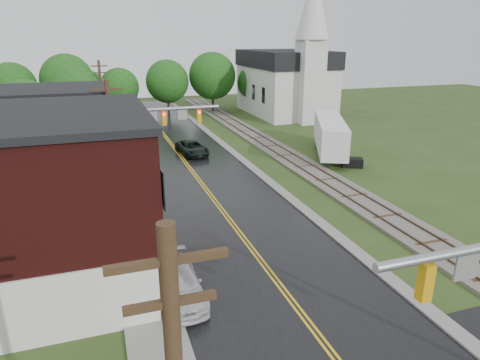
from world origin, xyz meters
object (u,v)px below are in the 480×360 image
utility_pole_b (113,148)px  tree_left_e (83,98)px  tree_left_c (27,112)px  pickup_white (178,284)px  traffic_signal_far (155,126)px  church (288,76)px  suv_dark (192,148)px  semi_trailer (330,134)px  utility_pole_c (102,101)px

utility_pole_b → tree_left_e: utility_pole_b is taller
tree_left_c → pickup_white: size_ratio=1.57×
tree_left_c → pickup_white: tree_left_c is taller
traffic_signal_far → tree_left_e: size_ratio=0.90×
traffic_signal_far → utility_pole_b: 6.01m
church → utility_pole_b: (-26.80, -31.74, -1.11)m
traffic_signal_far → pickup_white: 16.11m
utility_pole_b → tree_left_e: size_ratio=1.10×
suv_dark → pickup_white: 25.02m
traffic_signal_far → semi_trailer: traffic_signal_far is taller
tree_left_e → tree_left_c: bearing=-129.8°
tree_left_c → suv_dark: size_ratio=1.54×
utility_pole_c → tree_left_c: bearing=-149.8°
traffic_signal_far → church: bearing=48.7°
semi_trailer → church: bearing=75.8°
utility_pole_b → tree_left_c: (-7.05, 17.90, -0.21)m
pickup_white → semi_trailer: 27.42m
pickup_white → semi_trailer: semi_trailer is taller
tree_left_c → semi_trailer: bearing=-17.3°
traffic_signal_far → utility_pole_b: size_ratio=0.82×
utility_pole_b → tree_left_e: (-2.05, 23.90, 0.09)m
suv_dark → pickup_white: bearing=-111.3°
church → utility_pole_c: (-26.80, -9.74, -1.11)m
tree_left_e → semi_trailer: size_ratio=0.72×
utility_pole_b → utility_pole_c: bearing=90.0°
utility_pole_b → semi_trailer: (21.10, 9.15, -2.54)m
traffic_signal_far → tree_left_c: 16.56m
traffic_signal_far → suv_dark: (4.72, 8.80, -4.28)m
utility_pole_b → pickup_white: utility_pole_b is taller
utility_pole_c → pickup_white: bearing=-86.5°
pickup_white → semi_trailer: size_ratio=0.43×
utility_pole_b → tree_left_c: utility_pole_b is taller
utility_pole_b → pickup_white: size_ratio=1.85×
suv_dark → pickup_white: size_ratio=1.02×
traffic_signal_far → pickup_white: traffic_signal_far is taller
tree_left_c → church: bearing=22.2°
church → tree_left_e: bearing=-164.8°
tree_left_c → suv_dark: bearing=-15.2°
church → traffic_signal_far: size_ratio=2.72×
traffic_signal_far → utility_pole_b: (-3.33, -5.00, -0.25)m
suv_dark → semi_trailer: bearing=-26.9°
traffic_signal_far → utility_pole_c: 17.33m
church → semi_trailer: bearing=-104.2°
utility_pole_c → semi_trailer: bearing=-31.3°
tree_left_e → pickup_white: (4.05, -34.37, -4.11)m
traffic_signal_far → utility_pole_b: utility_pole_b is taller
pickup_white → semi_trailer: bearing=45.0°
tree_left_c → pickup_white: bearing=-72.3°
traffic_signal_far → tree_left_e: 19.65m
church → semi_trailer: church is taller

